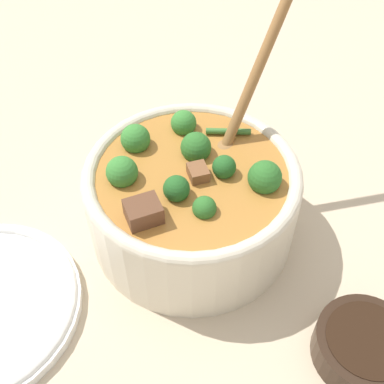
# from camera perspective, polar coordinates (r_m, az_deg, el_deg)

# --- Properties ---
(ground_plane) EXTENTS (4.00, 4.00, 0.00)m
(ground_plane) POSITION_cam_1_polar(r_m,az_deg,el_deg) (0.59, 0.00, -4.45)
(ground_plane) COLOR #C6B293
(stew_bowl) EXTENTS (0.30, 0.24, 0.27)m
(stew_bowl) POSITION_cam_1_polar(r_m,az_deg,el_deg) (0.54, 0.00, -0.41)
(stew_bowl) COLOR beige
(stew_bowl) RESTS_ON ground_plane
(condiment_bowl) EXTENTS (0.10, 0.10, 0.03)m
(condiment_bowl) POSITION_cam_1_polar(r_m,az_deg,el_deg) (0.52, 19.77, -16.80)
(condiment_bowl) COLOR black
(condiment_bowl) RESTS_ON ground_plane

